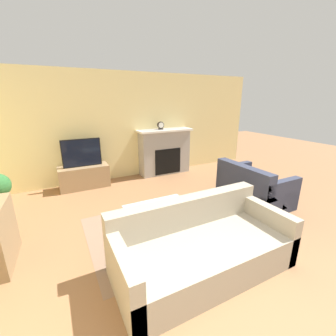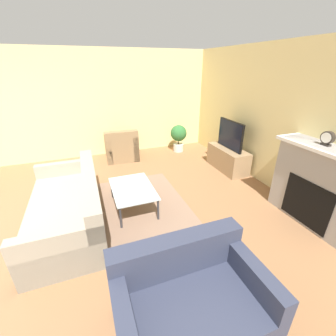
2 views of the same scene
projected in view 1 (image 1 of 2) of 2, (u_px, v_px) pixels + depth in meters
The scene contains 9 objects.
wall_back at pixel (109, 127), 5.65m from camera, with size 8.70×0.06×2.70m.
area_rug at pixel (160, 230), 3.66m from camera, with size 2.22×1.88×0.00m.
fireplace at pixel (165, 151), 6.28m from camera, with size 1.52×0.48×1.25m.
tv_stand at pixel (84, 177), 5.34m from camera, with size 1.12×0.47×0.53m.
tv at pixel (82, 153), 5.17m from camera, with size 0.86×0.06×0.65m.
couch_sectional at pixel (201, 247), 2.79m from camera, with size 2.18×1.00×0.82m.
couch_loveseat at pixel (253, 189), 4.57m from camera, with size 0.90×1.34×0.82m.
coffee_table at pixel (159, 209), 3.57m from camera, with size 1.02×0.68×0.39m.
mantel_clock at pixel (161, 125), 6.02m from camera, with size 0.18×0.07×0.21m.
Camera 1 is at (-1.30, -0.75, 2.06)m, focal length 24.00 mm.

